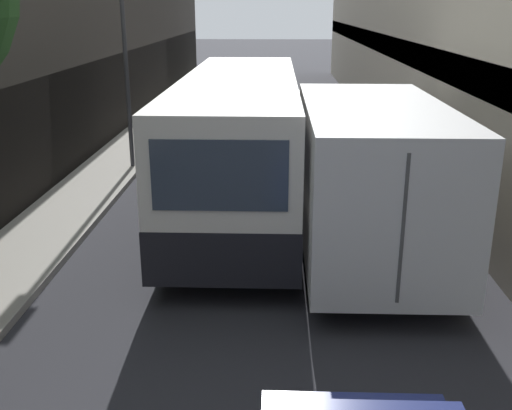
% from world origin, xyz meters
% --- Properties ---
extents(ground_plane, '(150.00, 150.00, 0.00)m').
position_xyz_m(ground_plane, '(0.00, 15.00, 0.00)').
color(ground_plane, '#2B2B30').
extents(sidewalk_left, '(1.80, 60.00, 0.13)m').
position_xyz_m(sidewalk_left, '(-4.46, 15.00, 0.07)').
color(sidewalk_left, '#9E998E').
rests_on(sidewalk_left, ground_plane).
extents(bus, '(2.47, 10.09, 3.08)m').
position_xyz_m(bus, '(-0.48, 15.00, 1.63)').
color(bus, silver).
rests_on(bus, ground_plane).
extents(box_truck, '(2.42, 7.83, 2.94)m').
position_xyz_m(box_truck, '(2.05, 13.00, 1.60)').
color(box_truck, silver).
rests_on(box_truck, ground_plane).
extents(street_lamp, '(0.36, 0.80, 6.51)m').
position_xyz_m(street_lamp, '(-3.81, 18.36, 4.68)').
color(street_lamp, '#38383D').
rests_on(street_lamp, sidewalk_left).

